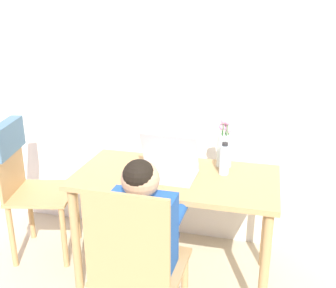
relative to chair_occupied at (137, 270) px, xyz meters
name	(u,v)px	position (x,y,z in m)	size (l,w,h in m)	color
wall_back	(228,69)	(0.25, 1.14, 0.77)	(6.40, 0.05, 2.50)	white
dining_table	(176,190)	(0.04, 0.61, 0.13)	(1.18, 0.61, 0.70)	tan
chair_occupied	(137,270)	(0.00, 0.00, 0.00)	(0.41, 0.41, 0.93)	tan
chair_spare	(22,168)	(-1.01, 0.63, 0.15)	(0.51, 0.48, 0.94)	tan
person_seated	(146,227)	(0.00, 0.13, 0.16)	(0.33, 0.43, 1.00)	#1E4C9E
laptop	(167,165)	(-0.02, 0.61, 0.28)	(0.35, 0.26, 0.24)	#B2B2B7
flower_vase	(225,147)	(0.29, 0.82, 0.35)	(0.09, 0.09, 0.31)	silver
water_bottle	(224,159)	(0.30, 0.70, 0.32)	(0.06, 0.06, 0.20)	silver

